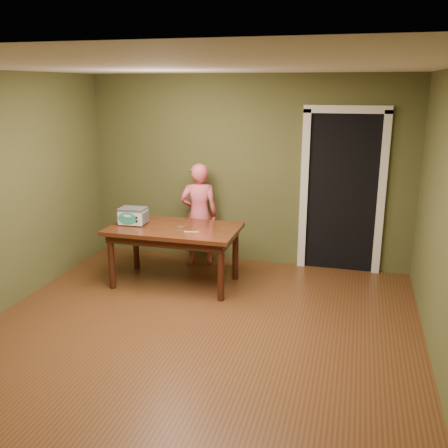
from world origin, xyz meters
name	(u,v)px	position (x,y,z in m)	size (l,w,h in m)	color
floor	(190,343)	(0.00, 0.00, 0.00)	(5.00, 5.00, 0.00)	brown
room_shell	(186,171)	(0.00, 0.00, 1.71)	(4.52, 5.02, 2.61)	#4F532C
doorway	(343,189)	(1.30, 2.78, 1.06)	(1.10, 0.66, 2.25)	black
dining_table	(174,235)	(-0.67, 1.40, 0.65)	(1.60, 0.91, 0.75)	#38190C
toy_oven	(133,215)	(-1.21, 1.38, 0.87)	(0.36, 0.25, 0.21)	#4C4F54
baking_pan	(181,227)	(-0.57, 1.36, 0.76)	(0.10, 0.10, 0.02)	silver
spatula	(191,232)	(-0.39, 1.24, 0.75)	(0.18, 0.03, 0.01)	#DCC660
child	(199,215)	(-0.60, 2.18, 0.72)	(0.52, 0.34, 1.43)	#E35D6A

